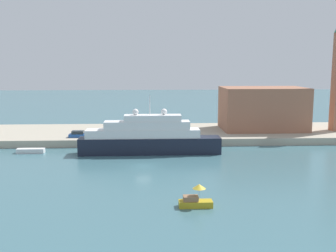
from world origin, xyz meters
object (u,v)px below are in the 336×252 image
(large_yacht, at_px, (148,138))
(work_barge, at_px, (31,151))
(mooring_bollard, at_px, (156,137))
(person_figure, at_px, (102,133))
(small_motorboat, at_px, (195,200))
(parked_car, at_px, (79,134))
(harbor_building, at_px, (263,108))

(large_yacht, distance_m, work_barge, 23.13)
(large_yacht, height_order, mooring_bollard, large_yacht)
(person_figure, height_order, mooring_bollard, person_figure)
(large_yacht, xyz_separation_m, small_motorboat, (5.66, -29.77, -2.13))
(person_figure, distance_m, mooring_bollard, 11.86)
(small_motorboat, distance_m, work_barge, 42.43)
(work_barge, relative_size, parked_car, 1.25)
(large_yacht, distance_m, person_figure, 14.09)
(large_yacht, xyz_separation_m, person_figure, (-9.97, 9.94, -0.67))
(harbor_building, bearing_deg, parked_car, -169.01)
(work_barge, relative_size, mooring_bollard, 5.97)
(small_motorboat, bearing_deg, large_yacht, 100.76)
(large_yacht, height_order, small_motorboat, large_yacht)
(person_figure, bearing_deg, small_motorboat, -68.52)
(small_motorboat, relative_size, work_barge, 0.78)
(small_motorboat, height_order, person_figure, person_figure)
(work_barge, xyz_separation_m, person_figure, (12.96, 8.36, 1.95))
(small_motorboat, distance_m, person_figure, 42.70)
(large_yacht, xyz_separation_m, harbor_building, (27.48, 18.19, 3.55))
(harbor_building, xyz_separation_m, parked_car, (-42.47, -8.25, -4.45))
(harbor_building, bearing_deg, person_figure, -167.58)
(small_motorboat, distance_m, harbor_building, 52.99)
(small_motorboat, distance_m, parked_car, 44.77)
(parked_car, relative_size, mooring_bollard, 4.78)
(work_barge, relative_size, person_figure, 2.96)
(large_yacht, height_order, person_figure, large_yacht)
(small_motorboat, relative_size, parked_car, 0.97)
(small_motorboat, bearing_deg, work_barge, 132.36)
(large_yacht, distance_m, harbor_building, 33.15)
(large_yacht, relative_size, person_figure, 15.25)
(harbor_building, distance_m, parked_car, 43.50)
(harbor_building, distance_m, person_figure, 38.58)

